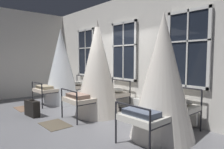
% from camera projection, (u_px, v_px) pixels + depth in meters
% --- Properties ---
extents(ground, '(21.75, 21.75, 0.00)m').
position_uv_depth(ground, '(90.00, 117.00, 5.55)').
color(ground, slate).
extents(back_wall_with_windows, '(8.34, 0.10, 3.56)m').
position_uv_depth(back_wall_with_windows, '(126.00, 53.00, 6.34)').
color(back_wall_with_windows, silver).
rests_on(back_wall_with_windows, ground).
extents(window_bank, '(5.34, 0.10, 2.70)m').
position_uv_depth(window_bank, '(123.00, 76.00, 6.32)').
color(window_bank, black).
rests_on(window_bank, ground).
extents(cot_first, '(1.32, 1.89, 2.70)m').
position_uv_depth(cot_first, '(61.00, 67.00, 7.24)').
color(cot_first, black).
rests_on(cot_first, ground).
extents(cot_second, '(1.32, 1.89, 2.72)m').
position_uv_depth(cot_second, '(97.00, 69.00, 5.65)').
color(cot_second, black).
rests_on(cot_second, ground).
extents(cot_third, '(1.32, 1.88, 2.56)m').
position_uv_depth(cot_third, '(163.00, 77.00, 4.03)').
color(cot_third, black).
rests_on(cot_third, ground).
extents(rug_first, '(0.81, 0.57, 0.01)m').
position_uv_depth(rug_first, '(26.00, 108.00, 6.46)').
color(rug_first, brown).
rests_on(rug_first, ground).
extents(rug_second, '(0.80, 0.56, 0.01)m').
position_uv_depth(rug_second, '(55.00, 125.00, 4.87)').
color(rug_second, brown).
rests_on(rug_second, ground).
extents(suitcase_dark, '(0.58, 0.27, 0.47)m').
position_uv_depth(suitcase_dark, '(32.00, 108.00, 5.59)').
color(suitcase_dark, black).
rests_on(suitcase_dark, ground).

